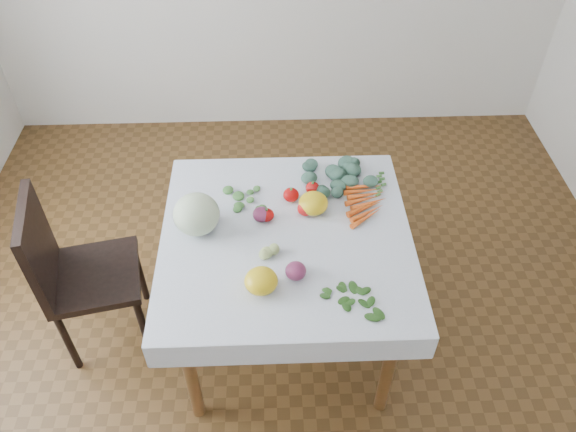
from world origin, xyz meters
name	(u,v)px	position (x,y,z in m)	size (l,w,h in m)	color
ground	(287,332)	(0.00, 0.00, 0.00)	(4.00, 4.00, 0.00)	brown
table	(286,251)	(0.00, 0.00, 0.65)	(1.00, 1.00, 0.75)	brown
tablecloth	(286,236)	(0.00, 0.00, 0.75)	(1.12, 1.12, 0.01)	white
chair	(72,268)	(-1.02, 0.03, 0.54)	(0.50, 0.50, 0.94)	black
cabbage	(196,214)	(-0.40, 0.06, 0.85)	(0.21, 0.21, 0.19)	beige
tomato_a	(291,195)	(0.03, 0.23, 0.79)	(0.08, 0.08, 0.07)	#AF0B0C
tomato_b	(313,188)	(0.14, 0.28, 0.79)	(0.07, 0.07, 0.06)	#AF0B0C
tomato_c	(306,208)	(0.09, 0.14, 0.79)	(0.08, 0.08, 0.07)	#AF0B0C
tomato_d	(267,215)	(-0.09, 0.11, 0.79)	(0.07, 0.07, 0.06)	#AF0B0C
heirloom_back	(313,203)	(0.13, 0.16, 0.80)	(0.14, 0.14, 0.10)	gold
heirloom_front	(261,281)	(-0.11, -0.30, 0.80)	(0.14, 0.14, 0.10)	gold
onion_a	(261,214)	(-0.11, 0.11, 0.79)	(0.08, 0.08, 0.07)	#601B43
onion_b	(296,271)	(0.03, -0.24, 0.79)	(0.09, 0.09, 0.08)	#601B43
tomatillo_cluster	(274,250)	(-0.06, -0.11, 0.78)	(0.10, 0.12, 0.05)	#C3D37A
carrot_bunch	(366,201)	(0.39, 0.20, 0.77)	(0.19, 0.30, 0.03)	orange
kale_bunch	(340,176)	(0.28, 0.37, 0.78)	(0.33, 0.31, 0.05)	#385B4B
basil_bunch	(352,299)	(0.25, -0.37, 0.76)	(0.24, 0.16, 0.01)	#28561A
dill_bunch	(245,198)	(-0.19, 0.25, 0.77)	(0.21, 0.15, 0.02)	#4B873E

